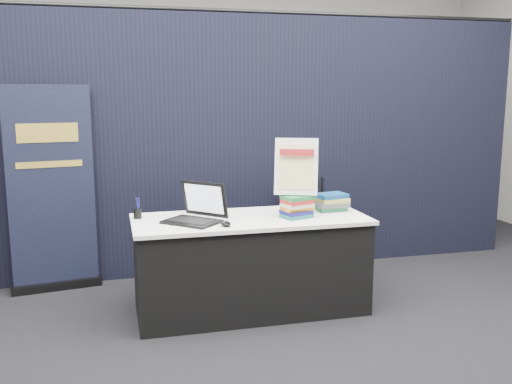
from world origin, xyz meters
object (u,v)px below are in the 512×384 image
at_px(info_sign, 296,167).
at_px(stacking_chair, 307,221).
at_px(book_stack_short, 331,202).
at_px(display_table, 250,264).
at_px(pullup_banner, 52,201).
at_px(book_stack_tall, 297,207).
at_px(laptop, 191,213).

height_order(info_sign, stacking_chair, info_sign).
distance_m(book_stack_short, stacking_chair, 0.64).
xyz_separation_m(display_table, info_sign, (0.35, -0.06, 0.76)).
bearing_deg(pullup_banner, book_stack_tall, -36.52).
height_order(display_table, pullup_banner, pullup_banner).
bearing_deg(stacking_chair, pullup_banner, 152.67).
bearing_deg(laptop, book_stack_tall, 40.45).
relative_size(display_table, pullup_banner, 1.02).
xyz_separation_m(info_sign, pullup_banner, (-1.87, 0.95, -0.35)).
relative_size(laptop, info_sign, 1.19).
xyz_separation_m(info_sign, stacking_chair, (0.36, 0.73, -0.61)).
height_order(display_table, stacking_chair, stacking_chair).
distance_m(book_stack_short, pullup_banner, 2.37).
height_order(laptop, info_sign, info_sign).
xyz_separation_m(display_table, laptop, (-0.47, -0.03, 0.44)).
height_order(book_stack_tall, stacking_chair, stacking_chair).
height_order(book_stack_short, info_sign, info_sign).
height_order(book_stack_tall, info_sign, info_sign).
bearing_deg(book_stack_short, info_sign, -156.69).
relative_size(display_table, book_stack_short, 6.95).
bearing_deg(book_stack_short, stacking_chair, 90.03).
distance_m(laptop, book_stack_tall, 0.81).
relative_size(book_stack_tall, info_sign, 0.55).
bearing_deg(book_stack_tall, stacking_chair, 64.84).
bearing_deg(display_table, stacking_chair, 43.44).
relative_size(book_stack_tall, pullup_banner, 0.14).
distance_m(display_table, laptop, 0.64).
bearing_deg(book_stack_short, book_stack_tall, -152.68).
height_order(display_table, info_sign, info_sign).
distance_m(display_table, pullup_banner, 1.81).
relative_size(pullup_banner, stacking_chair, 1.86).
relative_size(display_table, stacking_chair, 1.90).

